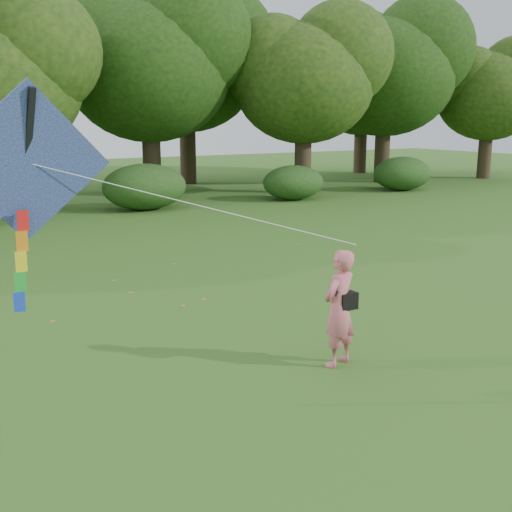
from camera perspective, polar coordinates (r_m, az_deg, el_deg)
ground at (r=10.22m, az=12.14°, el=-9.53°), size 100.00×100.00×0.00m
man_kite_flyer at (r=9.83m, az=7.39°, el=-4.63°), size 0.77×0.62×1.81m
crossbody_bag at (r=9.84m, az=8.06°, el=-3.90°), size 0.43×0.20×0.71m
flying_kite at (r=8.44m, az=-19.59°, el=7.41°), size 5.49×1.33×2.89m
tree_line at (r=30.90m, az=-16.08°, el=15.29°), size 54.70×15.30×9.48m
shrub_band at (r=25.30m, az=-17.51°, el=5.18°), size 39.15×3.22×1.88m
fallen_leaves at (r=13.13m, az=-0.44°, el=-4.27°), size 9.44×10.98×0.01m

